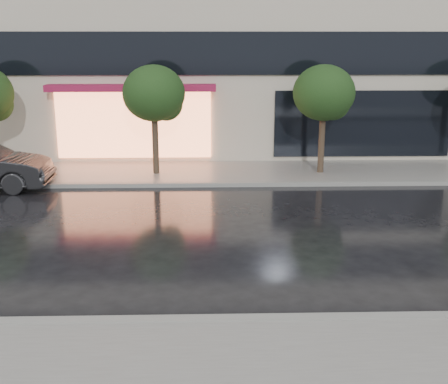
{
  "coord_description": "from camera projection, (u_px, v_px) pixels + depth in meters",
  "views": [
    {
      "loc": [
        -1.07,
        -9.93,
        4.91
      ],
      "look_at": [
        -0.73,
        2.72,
        1.4
      ],
      "focal_mm": 45.0,
      "sensor_mm": 36.0,
      "label": 1
    }
  ],
  "objects": [
    {
      "name": "ground",
      "position": [
        265.0,
        298.0,
        10.9
      ],
      "size": [
        120.0,
        120.0,
        0.0
      ],
      "primitive_type": "plane",
      "color": "black",
      "rests_on": "ground"
    },
    {
      "name": "sidewalk_far",
      "position": [
        238.0,
        172.0,
        20.76
      ],
      "size": [
        60.0,
        3.5,
        0.12
      ],
      "primitive_type": "cube",
      "color": "slate",
      "rests_on": "ground"
    },
    {
      "name": "curb_near",
      "position": [
        271.0,
        320.0,
        9.92
      ],
      "size": [
        60.0,
        0.25,
        0.14
      ],
      "primitive_type": "cube",
      "color": "gray",
      "rests_on": "ground"
    },
    {
      "name": "curb_far",
      "position": [
        241.0,
        184.0,
        19.07
      ],
      "size": [
        60.0,
        0.25,
        0.14
      ],
      "primitive_type": "cube",
      "color": "gray",
      "rests_on": "ground"
    },
    {
      "name": "tree_mid_west",
      "position": [
        156.0,
        95.0,
        19.71
      ],
      "size": [
        2.2,
        2.2,
        3.99
      ],
      "color": "#33261C",
      "rests_on": "ground"
    },
    {
      "name": "tree_mid_east",
      "position": [
        325.0,
        95.0,
        19.86
      ],
      "size": [
        2.2,
        2.2,
        3.99
      ],
      "color": "#33261C",
      "rests_on": "ground"
    }
  ]
}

